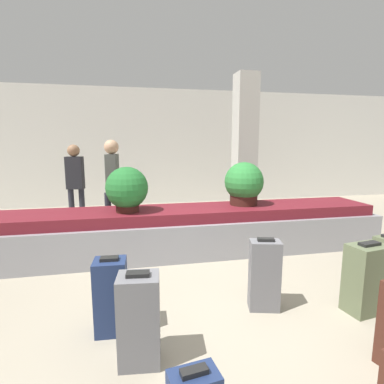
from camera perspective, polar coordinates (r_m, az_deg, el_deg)
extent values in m
plane|color=#9E937F|center=(3.29, 6.80, -21.83)|extent=(18.00, 18.00, 0.00)
cube|color=silver|center=(8.59, -5.54, 8.49)|extent=(18.00, 0.06, 3.20)
cube|color=gray|center=(4.78, 0.00, -8.15)|extent=(6.08, 0.99, 0.54)
cube|color=maroon|center=(4.69, 0.00, -4.02)|extent=(5.83, 0.83, 0.16)
cube|color=beige|center=(6.83, 9.98, 8.24)|extent=(0.46, 0.46, 3.20)
cube|color=black|center=(1.77, 0.40, -31.00)|extent=(0.15, 0.08, 0.03)
cube|color=#5B6647|center=(4.17, 32.79, -11.47)|extent=(0.30, 0.22, 0.66)
cube|color=navy|center=(2.93, -15.17, -18.62)|extent=(0.30, 0.26, 0.68)
cube|color=black|center=(2.79, -15.48, -12.14)|extent=(0.16, 0.09, 0.03)
cube|color=slate|center=(3.26, 13.63, -15.15)|extent=(0.34, 0.26, 0.73)
cube|color=black|center=(3.13, 13.89, -8.80)|extent=(0.18, 0.11, 0.03)
cube|color=#5B6647|center=(3.59, 30.24, -14.08)|extent=(0.42, 0.32, 0.70)
cube|color=black|center=(3.47, 30.73, -8.48)|extent=(0.22, 0.12, 0.03)
cube|color=slate|center=(2.53, -10.03, -22.86)|extent=(0.34, 0.29, 0.72)
cube|color=black|center=(2.35, -10.29, -15.11)|extent=(0.18, 0.11, 0.03)
cylinder|color=#381914|center=(4.48, -12.18, -2.54)|extent=(0.33, 0.33, 0.19)
sphere|color=#236B2D|center=(4.44, -12.30, 0.78)|extent=(0.61, 0.61, 0.61)
cylinder|color=#381914|center=(4.97, 9.79, -1.19)|extent=(0.44, 0.44, 0.21)
sphere|color=#2D7F38|center=(4.93, 9.88, 1.97)|extent=(0.63, 0.63, 0.63)
cylinder|color=#282833|center=(5.52, -15.63, -4.48)|extent=(0.11, 0.11, 0.85)
cylinder|color=#282833|center=(5.51, -13.55, -4.42)|extent=(0.11, 0.11, 0.85)
cube|color=#474C47|center=(5.39, -14.92, 3.41)|extent=(0.23, 0.34, 0.67)
sphere|color=tan|center=(5.37, -15.12, 8.29)|extent=(0.25, 0.25, 0.25)
cylinder|color=#282833|center=(6.48, -21.91, -2.99)|extent=(0.11, 0.11, 0.81)
cylinder|color=#282833|center=(6.45, -20.16, -2.95)|extent=(0.11, 0.11, 0.81)
cube|color=#232328|center=(6.36, -21.41, 3.42)|extent=(0.35, 0.24, 0.64)
sphere|color=#936B4C|center=(6.34, -21.64, 7.36)|extent=(0.24, 0.24, 0.24)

